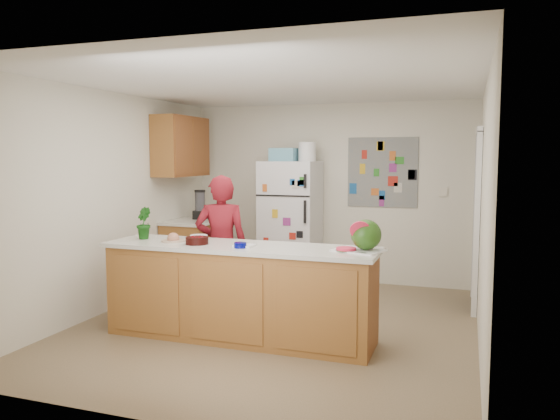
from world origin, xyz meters
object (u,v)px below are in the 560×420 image
(person, at_px, (221,247))
(watermelon, at_px, (366,235))
(refrigerator, at_px, (291,223))
(cherry_bowl, at_px, (197,240))

(person, height_order, watermelon, person)
(person, xyz_separation_m, watermelon, (1.67, -0.51, 0.28))
(refrigerator, relative_size, person, 1.08)
(watermelon, relative_size, cherry_bowl, 1.24)
(person, distance_m, watermelon, 1.77)
(watermelon, distance_m, cherry_bowl, 1.63)
(person, relative_size, cherry_bowl, 7.12)
(watermelon, height_order, cherry_bowl, watermelon)
(refrigerator, xyz_separation_m, watermelon, (1.46, -2.32, 0.22))
(cherry_bowl, bearing_deg, person, 94.15)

